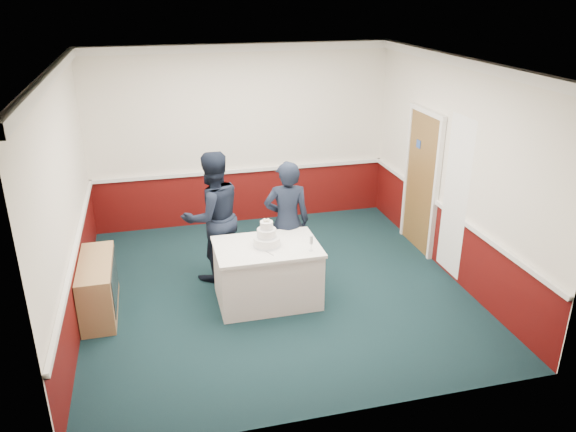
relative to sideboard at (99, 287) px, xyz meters
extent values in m
plane|color=#132A2E|center=(2.28, 0.01, -0.35)|extent=(5.00, 5.00, 0.00)
cube|color=white|center=(2.28, 2.49, 1.15)|extent=(5.00, 0.05, 3.00)
cube|color=white|center=(-0.20, 0.01, 1.15)|extent=(0.05, 5.00, 3.00)
cube|color=white|center=(4.75, 0.01, 1.15)|extent=(0.05, 5.00, 3.00)
cube|color=white|center=(2.28, 0.01, 2.62)|extent=(5.00, 5.00, 0.05)
cube|color=#4F0B0A|center=(2.28, 2.49, 0.10)|extent=(5.00, 0.02, 0.90)
cube|color=white|center=(2.28, 2.48, 0.57)|extent=(4.98, 0.05, 0.06)
cube|color=white|center=(2.28, 2.47, 2.58)|extent=(5.00, 0.08, 0.12)
cube|color=olive|center=(4.74, 0.81, 0.70)|extent=(0.05, 0.90, 2.10)
cube|color=#234799|center=(4.71, 0.96, 1.27)|extent=(0.01, 0.12, 0.12)
cube|color=white|center=(4.70, -0.24, 0.85)|extent=(0.02, 0.60, 2.20)
cube|color=tan|center=(0.00, 0.00, 0.00)|extent=(0.40, 1.20, 0.70)
cube|color=black|center=(0.20, 0.00, 0.05)|extent=(0.01, 1.00, 0.50)
cube|color=white|center=(2.10, -0.24, 0.03)|extent=(1.28, 0.88, 0.76)
cube|color=white|center=(2.10, -0.24, 0.42)|extent=(1.32, 0.92, 0.04)
cylinder|color=white|center=(2.10, -0.24, 0.50)|extent=(0.34, 0.34, 0.12)
cylinder|color=silver|center=(2.10, -0.24, 0.45)|extent=(0.35, 0.35, 0.03)
cylinder|color=white|center=(2.10, -0.24, 0.61)|extent=(0.24, 0.24, 0.11)
cylinder|color=silver|center=(2.10, -0.24, 0.57)|extent=(0.25, 0.25, 0.02)
cylinder|color=white|center=(2.10, -0.24, 0.72)|extent=(0.16, 0.16, 0.10)
cylinder|color=silver|center=(2.10, -0.24, 0.68)|extent=(0.17, 0.17, 0.02)
sphere|color=#EDE5C9|center=(2.10, -0.24, 0.79)|extent=(0.03, 0.03, 0.03)
sphere|color=#EDE5C9|center=(2.13, -0.23, 0.79)|extent=(0.03, 0.03, 0.03)
sphere|color=#EDE5C9|center=(2.08, -0.22, 0.79)|extent=(0.03, 0.03, 0.03)
sphere|color=#EDE5C9|center=(2.12, -0.27, 0.79)|extent=(0.03, 0.03, 0.03)
sphere|color=#EDE5C9|center=(2.08, -0.26, 0.79)|extent=(0.03, 0.03, 0.03)
cube|color=silver|center=(2.07, -0.44, 0.44)|extent=(0.11, 0.21, 0.00)
cylinder|color=silver|center=(2.60, -0.52, 0.44)|extent=(0.05, 0.05, 0.01)
cylinder|color=silver|center=(2.60, -0.52, 0.49)|extent=(0.01, 0.01, 0.09)
cylinder|color=silver|center=(2.60, -0.52, 0.59)|extent=(0.04, 0.04, 0.11)
imported|color=black|center=(1.53, 0.57, 0.57)|extent=(1.07, 0.95, 1.83)
imported|color=black|center=(2.50, 0.30, 0.51)|extent=(0.67, 0.49, 1.71)
camera|label=1|loc=(0.80, -6.52, 3.49)|focal=35.00mm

